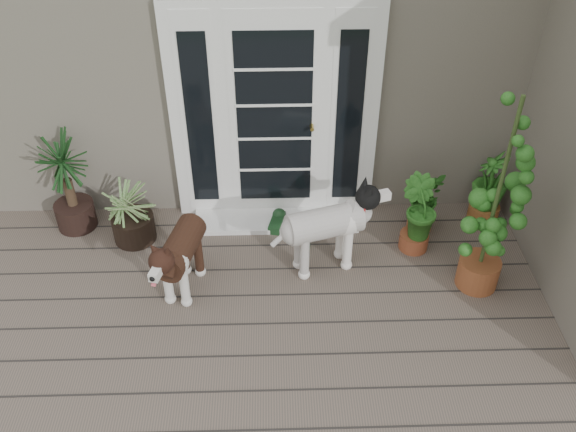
{
  "coord_description": "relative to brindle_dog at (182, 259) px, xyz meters",
  "views": [
    {
      "loc": [
        -0.22,
        -2.43,
        3.99
      ],
      "look_at": [
        -0.1,
        1.75,
        0.7
      ],
      "focal_mm": 38.91,
      "sensor_mm": 36.0,
      "label": 1
    }
  ],
  "objects": [
    {
      "name": "deck",
      "position": [
        1.0,
        -1.1,
        -0.4
      ],
      "size": [
        6.2,
        4.6,
        0.12
      ],
      "primitive_type": "cube",
      "color": "#6B5B4C",
      "rests_on": "ground"
    },
    {
      "name": "door_unit",
      "position": [
        0.8,
        1.1,
        0.73
      ],
      "size": [
        1.9,
        0.14,
        2.15
      ],
      "primitive_type": "cube",
      "color": "white",
      "rests_on": "deck"
    },
    {
      "name": "door_step",
      "position": [
        0.8,
        0.9,
        -0.32
      ],
      "size": [
        1.6,
        0.4,
        0.05
      ],
      "primitive_type": "cube",
      "color": "white",
      "rests_on": "deck"
    },
    {
      "name": "brindle_dog",
      "position": [
        0.0,
        0.0,
        0.0
      ],
      "size": [
        0.54,
        0.88,
        0.68
      ],
      "primitive_type": null,
      "rotation": [
        0.0,
        0.0,
        2.89
      ],
      "color": "#3E2316",
      "rests_on": "deck"
    },
    {
      "name": "white_dog",
      "position": [
        1.22,
        0.24,
        0.03
      ],
      "size": [
        0.96,
        0.63,
        0.74
      ],
      "primitive_type": null,
      "rotation": [
        0.0,
        0.0,
        -1.27
      ],
      "color": "white",
      "rests_on": "deck"
    },
    {
      "name": "spider_plant",
      "position": [
        -0.55,
        0.69,
        0.01
      ],
      "size": [
        0.86,
        0.86,
        0.7
      ],
      "primitive_type": null,
      "rotation": [
        0.0,
        0.0,
        -0.37
      ],
      "color": "#96AB69",
      "rests_on": "deck"
    },
    {
      "name": "yucca",
      "position": [
        -1.15,
        0.9,
        0.17
      ],
      "size": [
        0.8,
        0.8,
        1.03
      ],
      "primitive_type": null,
      "rotation": [
        0.0,
        0.0,
        -0.13
      ],
      "color": "black",
      "rests_on": "deck"
    },
    {
      "name": "herb_a",
      "position": [
        2.2,
        0.76,
        -0.1
      ],
      "size": [
        0.51,
        0.51,
        0.49
      ],
      "primitive_type": "imported",
      "rotation": [
        0.0,
        0.0,
        1.12
      ],
      "color": "#1F4F16",
      "rests_on": "deck"
    },
    {
      "name": "herb_b",
      "position": [
        2.08,
        0.48,
        -0.06
      ],
      "size": [
        0.53,
        0.53,
        0.56
      ],
      "primitive_type": "imported",
      "rotation": [
        0.0,
        0.0,
        2.32
      ],
      "color": "#225418",
      "rests_on": "deck"
    },
    {
      "name": "herb_c",
      "position": [
        2.86,
        0.9,
        -0.04
      ],
      "size": [
        0.47,
        0.47,
        0.61
      ],
      "primitive_type": "imported",
      "rotation": [
        0.0,
        0.0,
        4.48
      ],
      "color": "#285A19",
      "rests_on": "deck"
    },
    {
      "name": "sapling",
      "position": [
        2.55,
        -0.02,
        0.61
      ],
      "size": [
        0.73,
        0.73,
        1.9
      ],
      "primitive_type": null,
      "rotation": [
        0.0,
        0.0,
        -0.41
      ],
      "color": "#1C6421",
      "rests_on": "deck"
    },
    {
      "name": "clog_left",
      "position": [
        0.81,
        0.84,
        -0.29
      ],
      "size": [
        0.24,
        0.37,
        0.1
      ],
      "primitive_type": null,
      "rotation": [
        0.0,
        0.0,
        -0.24
      ],
      "color": "#16391A",
      "rests_on": "deck"
    },
    {
      "name": "clog_right",
      "position": [
        1.07,
        0.59,
        -0.3
      ],
      "size": [
        0.12,
        0.26,
        0.08
      ],
      "primitive_type": null,
      "rotation": [
        0.0,
        0.0,
        -0.01
      ],
      "color": "#163821",
      "rests_on": "deck"
    }
  ]
}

